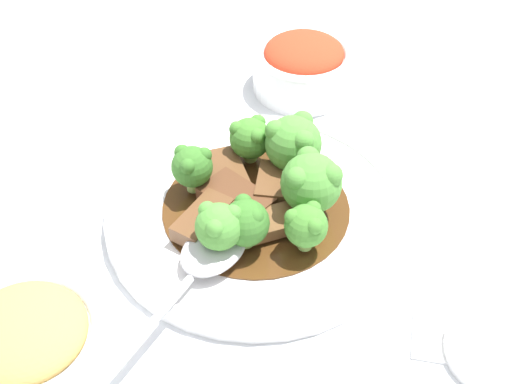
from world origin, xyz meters
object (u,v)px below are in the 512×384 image
object	(u,v)px
beef_strip_0	(236,202)
broccoli_floret_1	(311,182)
beef_strip_1	(273,184)
serving_spoon	(202,263)
main_plate	(256,211)
side_bowl_appetizer	(28,344)
broccoli_floret_4	(246,222)
beef_strip_4	(203,219)
broccoli_floret_2	(192,166)
broccoli_floret_3	(306,225)
broccoli_floret_5	(219,226)
beef_strip_2	(225,173)
side_bowl_kimchi	(304,65)
broccoli_floret_6	(250,137)
broccoli_floret_0	(293,142)
beef_strip_3	(275,222)
sauce_dish	(500,349)

from	to	relation	value
beef_strip_0	broccoli_floret_1	bearing A→B (deg)	176.53
beef_strip_1	serving_spoon	xyz separation A→B (m)	(0.06, 0.09, -0.00)
main_plate	side_bowl_appetizer	distance (m)	0.23
broccoli_floret_4	beef_strip_4	bearing A→B (deg)	-28.23
broccoli_floret_2	side_bowl_appetizer	size ratio (longest dim) A/B	0.39
broccoli_floret_3	broccoli_floret_5	bearing A→B (deg)	5.80
beef_strip_2	side_bowl_kimchi	world-z (taller)	side_bowl_kimchi
broccoli_floret_5	broccoli_floret_6	xyz separation A→B (m)	(-0.02, -0.12, -0.00)
broccoli_floret_5	serving_spoon	size ratio (longest dim) A/B	0.22
broccoli_floret_2	broccoli_floret_0	bearing A→B (deg)	-162.72
side_bowl_appetizer	broccoli_floret_4	bearing A→B (deg)	-144.51
beef_strip_2	broccoli_floret_1	xyz separation A→B (m)	(-0.08, 0.04, 0.03)
main_plate	broccoli_floret_1	bearing A→B (deg)	170.63
beef_strip_3	broccoli_floret_4	bearing A→B (deg)	40.06
main_plate	side_bowl_appetizer	world-z (taller)	side_bowl_appetizer
broccoli_floret_1	side_bowl_kimchi	size ratio (longest dim) A/B	0.54
broccoli_floret_1	broccoli_floret_5	distance (m)	0.09
main_plate	broccoli_floret_2	xyz separation A→B (m)	(0.06, -0.02, 0.04)
broccoli_floret_5	broccoli_floret_3	bearing A→B (deg)	-174.20
broccoli_floret_2	sauce_dish	size ratio (longest dim) A/B	0.55
main_plate	side_bowl_kimchi	distance (m)	0.21
beef_strip_2	broccoli_floret_1	world-z (taller)	broccoli_floret_1
broccoli_floret_1	sauce_dish	bearing A→B (deg)	136.52
beef_strip_2	broccoli_floret_0	bearing A→B (deg)	-168.02
main_plate	beef_strip_3	distance (m)	0.03
beef_strip_1	side_bowl_kimchi	distance (m)	0.19
main_plate	beef_strip_1	bearing A→B (deg)	-129.16
beef_strip_1	broccoli_floret_2	world-z (taller)	broccoli_floret_2
beef_strip_0	sauce_dish	distance (m)	0.25
beef_strip_4	sauce_dish	size ratio (longest dim) A/B	0.78
broccoli_floret_5	broccoli_floret_6	bearing A→B (deg)	-100.46
side_bowl_kimchi	broccoli_floret_4	bearing A→B (deg)	77.83
main_plate	broccoli_floret_0	distance (m)	0.07
beef_strip_2	side_bowl_kimchi	xyz separation A→B (m)	(-0.08, -0.17, 0.00)
beef_strip_4	broccoli_floret_6	distance (m)	0.10
beef_strip_1	side_bowl_appetizer	distance (m)	0.25
broccoli_floret_0	broccoli_floret_2	size ratio (longest dim) A/B	1.28
beef_strip_4	broccoli_floret_1	world-z (taller)	broccoli_floret_1
broccoli_floret_5	side_bowl_kimchi	bearing A→B (deg)	-106.05
beef_strip_0	beef_strip_4	bearing A→B (deg)	39.92
broccoli_floret_4	broccoli_floret_5	world-z (taller)	broccoli_floret_5
side_bowl_kimchi	side_bowl_appetizer	distance (m)	0.42
sauce_dish	broccoli_floret_6	bearing A→B (deg)	-46.23
beef_strip_0	beef_strip_1	xyz separation A→B (m)	(-0.03, -0.02, 0.00)
beef_strip_2	broccoli_floret_2	size ratio (longest dim) A/B	1.47
side_bowl_appetizer	sauce_dish	distance (m)	0.35
broccoli_floret_1	beef_strip_4	bearing A→B (deg)	11.78
beef_strip_1	side_bowl_kimchi	size ratio (longest dim) A/B	0.45
side_bowl_appetizer	sauce_dish	bearing A→B (deg)	-177.21
beef_strip_3	side_bowl_appetizer	bearing A→B (deg)	36.14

